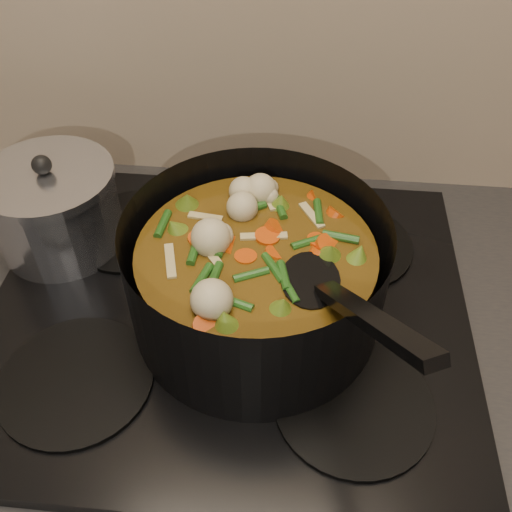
{
  "coord_description": "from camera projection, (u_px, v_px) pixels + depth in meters",
  "views": [
    {
      "loc": [
        0.08,
        1.45,
        1.5
      ],
      "look_at": [
        0.04,
        1.92,
        1.04
      ],
      "focal_mm": 40.0,
      "sensor_mm": 36.0,
      "label": 1
    }
  ],
  "objects": [
    {
      "name": "saucepan",
      "position": [
        56.0,
        208.0,
        0.79
      ],
      "size": [
        0.18,
        0.18,
        0.15
      ],
      "rotation": [
        0.0,
        0.0,
        0.41
      ],
      "color": "silver",
      "rests_on": "stovetop"
    },
    {
      "name": "counter",
      "position": [
        237.0,
        468.0,
        1.08
      ],
      "size": [
        2.64,
        0.64,
        0.91
      ],
      "color": "brown",
      "rests_on": "ground"
    },
    {
      "name": "stockpot",
      "position": [
        256.0,
        277.0,
        0.68
      ],
      "size": [
        0.37,
        0.41,
        0.23
      ],
      "rotation": [
        0.0,
        0.0,
        0.25
      ],
      "color": "black",
      "rests_on": "stovetop"
    },
    {
      "name": "stovetop",
      "position": [
        228.0,
        310.0,
        0.75
      ],
      "size": [
        0.62,
        0.54,
        0.03
      ],
      "color": "black",
      "rests_on": "counter"
    }
  ]
}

